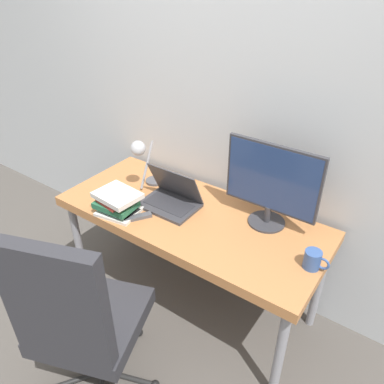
# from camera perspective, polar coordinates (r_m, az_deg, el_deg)

# --- Properties ---
(ground_plane) EXTENTS (12.00, 12.00, 0.00)m
(ground_plane) POSITION_cam_1_polar(r_m,az_deg,el_deg) (2.52, -5.09, -20.77)
(ground_plane) COLOR #514C47
(wall_back) EXTENTS (8.00, 0.05, 2.60)m
(wall_back) POSITION_cam_1_polar(r_m,az_deg,el_deg) (2.26, 5.90, 13.71)
(wall_back) COLOR silver
(wall_back) RESTS_ON ground_plane
(desk) EXTENTS (1.60, 0.69, 0.73)m
(desk) POSITION_cam_1_polar(r_m,az_deg,el_deg) (2.24, -0.27, -4.60)
(desk) COLOR #B77542
(desk) RESTS_ON ground_plane
(laptop) EXTENTS (0.34, 0.25, 0.24)m
(laptop) POSITION_cam_1_polar(r_m,az_deg,el_deg) (2.26, -3.22, -0.92)
(laptop) COLOR #38383D
(laptop) RESTS_ON desk
(monitor) EXTENTS (0.53, 0.21, 0.48)m
(monitor) POSITION_cam_1_polar(r_m,az_deg,el_deg) (2.03, 12.04, 1.36)
(monitor) COLOR #333338
(monitor) RESTS_ON desk
(desk_lamp) EXTENTS (0.12, 0.24, 0.35)m
(desk_lamp) POSITION_cam_1_polar(r_m,az_deg,el_deg) (2.35, -7.55, 5.33)
(desk_lamp) COLOR #4C4C51
(desk_lamp) RESTS_ON desk
(office_chair) EXTENTS (0.64, 0.65, 1.11)m
(office_chair) POSITION_cam_1_polar(r_m,az_deg,el_deg) (1.90, -16.83, -17.84)
(office_chair) COLOR black
(office_chair) RESTS_ON ground_plane
(book_stack) EXTENTS (0.26, 0.22, 0.14)m
(book_stack) POSITION_cam_1_polar(r_m,az_deg,el_deg) (2.22, -11.32, -1.55)
(book_stack) COLOR silver
(book_stack) RESTS_ON desk
(tv_remote) EXTENTS (0.04, 0.13, 0.02)m
(tv_remote) POSITION_cam_1_polar(r_m,az_deg,el_deg) (2.21, -9.30, -3.44)
(tv_remote) COLOR black
(tv_remote) RESTS_ON desk
(media_remote) EXTENTS (0.12, 0.16, 0.02)m
(media_remote) POSITION_cam_1_polar(r_m,az_deg,el_deg) (2.18, -8.29, -3.82)
(media_remote) COLOR #4C4C51
(media_remote) RESTS_ON desk
(mug) EXTENTS (0.13, 0.08, 0.10)m
(mug) POSITION_cam_1_polar(r_m,az_deg,el_deg) (1.91, 17.96, -9.81)
(mug) COLOR #385693
(mug) RESTS_ON desk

